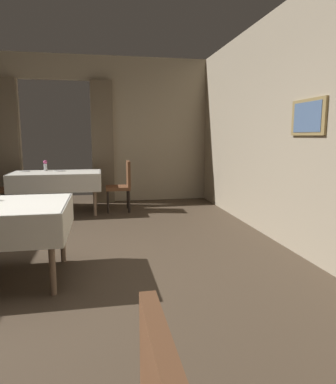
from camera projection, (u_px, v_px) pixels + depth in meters
The scene contains 8 objects.
ground at pixel (9, 285), 3.27m from camera, with size 10.08×10.08×0.00m, color #4C3D2D.
wall_right at pixel (326, 125), 3.62m from camera, with size 0.16×8.40×3.00m.
wall_back at pixel (56, 130), 7.09m from camera, with size 6.40×0.27×3.00m.
dining_table_far at pixel (57, 177), 6.22m from camera, with size 1.55×0.92×0.75m.
chair_far_right at pixel (122, 183), 6.45m from camera, with size 0.44×0.44×0.93m.
flower_vase_far at pixel (45, 165), 6.40m from camera, with size 0.07×0.07×0.20m.
plate_far_b at pixel (24, 171), 6.29m from camera, with size 0.18×0.18×0.01m, color white.
plate_far_c at pixel (59, 171), 6.37m from camera, with size 0.21×0.21×0.01m, color white.
Camera 1 is at (0.90, -3.32, 1.38)m, focal length 32.55 mm.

